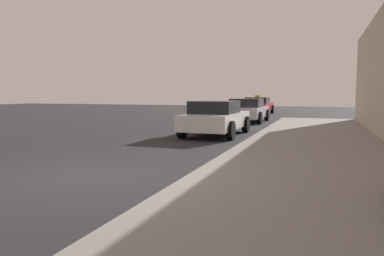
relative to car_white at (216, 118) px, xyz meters
The scene contains 5 objects.
ground_plane 7.37m from the car_white, 93.55° to the right, with size 80.00×80.00×0.00m, color #232326.
sidewalk 8.16m from the car_white, 64.18° to the right, with size 4.00×32.00×0.15m, color gray.
car_white is the anchor object (origin of this frame).
car_silver 6.59m from the car_white, 91.08° to the left, with size 1.95×4.07×1.27m.
car_red 14.50m from the car_white, 93.50° to the left, with size 2.05×4.36×1.43m.
Camera 1 is at (4.12, -5.39, 1.52)m, focal length 33.48 mm.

